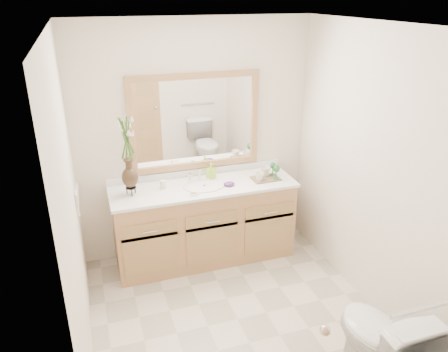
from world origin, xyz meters
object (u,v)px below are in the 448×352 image
object	(u,v)px
soap_bottle	(211,171)
toilet	(379,343)
flower_vase	(127,145)
tray	(266,179)
tumbler	(163,184)

from	to	relation	value
soap_bottle	toilet	bearing A→B (deg)	-98.21
flower_vase	toilet	bearing A→B (deg)	-54.22
flower_vase	soap_bottle	size ratio (longest dim) A/B	4.93
flower_vase	tray	xyz separation A→B (m)	(1.35, -0.06, -0.49)
toilet	flower_vase	size ratio (longest dim) A/B	1.03
toilet	tumbler	size ratio (longest dim) A/B	9.25
toilet	flower_vase	bearing A→B (deg)	-54.22
toilet	tray	world-z (taller)	tray
soap_bottle	tray	size ratio (longest dim) A/B	0.53
flower_vase	tray	size ratio (longest dim) A/B	2.60
tumbler	soap_bottle	bearing A→B (deg)	9.73
soap_bottle	flower_vase	bearing A→B (deg)	165.54
toilet	tray	bearing A→B (deg)	-88.30
tray	toilet	bearing A→B (deg)	-89.52
toilet	flower_vase	distance (m)	2.59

